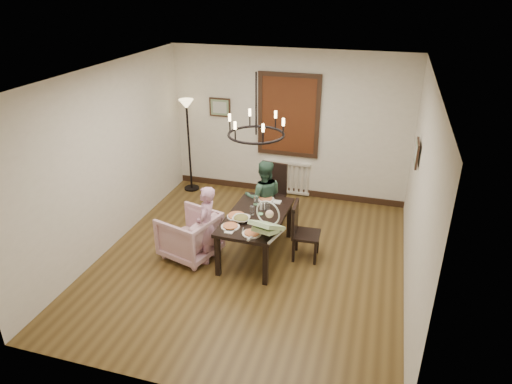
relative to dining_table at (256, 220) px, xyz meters
The scene contains 17 objects.
room_shell 0.81m from the dining_table, 102.28° to the left, with size 4.51×5.00×2.81m.
dining_table is the anchor object (origin of this frame).
chair_far 1.08m from the dining_table, 93.87° to the left, with size 0.46×0.46×1.05m, color black, non-canonical shape.
chair_right 0.78m from the dining_table, 10.54° to the left, with size 0.40×0.40×0.91m, color black, non-canonical shape.
armchair 1.04m from the dining_table, 163.04° to the right, with size 0.76×0.78×0.71m, color #D8A5BE.
elderly_woman 0.75m from the dining_table, 152.21° to the right, with size 0.37×0.24×1.01m, color #C68CA9.
seated_man 0.73m from the dining_table, 96.30° to the left, with size 0.52×0.40×1.06m, color #345844.
baby_bouncer 0.65m from the dining_table, 59.35° to the right, with size 0.39×0.53×0.35m, color #B4DB97, non-canonical shape.
salad_bowl 0.31m from the dining_table, 124.58° to the right, with size 0.31×0.31×0.08m, color white.
pizza_platter 0.31m from the dining_table, 151.55° to the right, with size 0.28×0.28×0.04m, color tan.
drinking_glass 0.17m from the dining_table, behind, with size 0.07×0.07×0.14m, color silver.
window_blinds 2.48m from the dining_table, 90.99° to the left, with size 1.00×0.03×1.40m, color #532A10.
radiator 2.31m from the dining_table, 90.98° to the left, with size 0.92×0.12×0.62m, color silver, non-canonical shape.
picture_back 2.87m from the dining_table, 121.33° to the left, with size 0.42×0.03×0.36m, color black.
picture_right 2.51m from the dining_table, 18.17° to the left, with size 0.42×0.03×0.36m, color black.
floor_lamp 2.77m from the dining_table, 134.66° to the left, with size 0.30×0.30×1.80m, color black, non-canonical shape.
chandelier 1.34m from the dining_table, 99.46° to the right, with size 0.80×0.80×0.04m, color black.
Camera 1 is at (1.72, -5.57, 3.92)m, focal length 32.00 mm.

